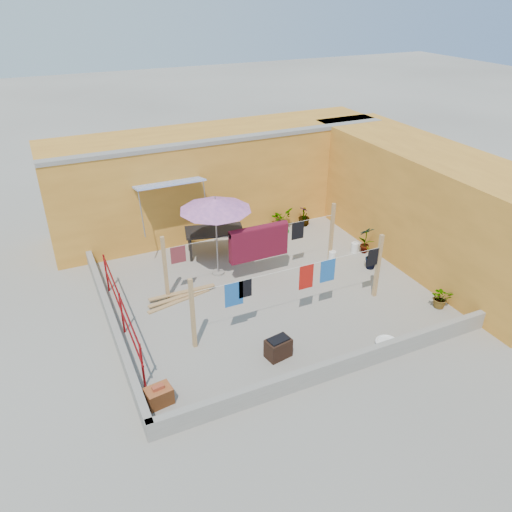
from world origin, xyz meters
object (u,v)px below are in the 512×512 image
(brick_stack, at_px, (159,396))
(green_hose, at_px, (281,230))
(white_basin, at_px, (387,343))
(plant_back_a, at_px, (281,219))
(water_jug_a, at_px, (332,256))
(outdoor_table, at_px, (214,232))
(brazier, at_px, (278,348))
(patio_umbrella, at_px, (215,205))
(water_jug_b, at_px, (355,247))

(brick_stack, bearing_deg, green_hose, 45.70)
(white_basin, bearing_deg, plant_back_a, 84.86)
(white_basin, distance_m, plant_back_a, 6.43)
(water_jug_a, bearing_deg, green_hose, 101.23)
(white_basin, xyz_separation_m, water_jug_a, (0.99, 3.89, 0.10))
(outdoor_table, bearing_deg, brazier, -94.84)
(patio_umbrella, xyz_separation_m, green_hose, (2.89, 1.68, -2.08))
(patio_umbrella, distance_m, brazier, 4.36)
(outdoor_table, distance_m, plant_back_a, 2.70)
(patio_umbrella, xyz_separation_m, water_jug_a, (3.36, -0.73, -1.96))
(outdoor_table, height_order, water_jug_a, outdoor_table)
(water_jug_a, height_order, water_jug_b, water_jug_b)
(water_jug_b, bearing_deg, water_jug_a, -169.56)
(water_jug_a, distance_m, water_jug_b, 0.93)
(brick_stack, xyz_separation_m, green_hose, (5.74, 5.88, -0.15))
(brick_stack, height_order, water_jug_b, brick_stack)
(green_hose, bearing_deg, outdoor_table, -168.14)
(outdoor_table, height_order, plant_back_a, outdoor_table)
(outdoor_table, height_order, water_jug_b, outdoor_table)
(green_hose, relative_size, plant_back_a, 0.75)
(outdoor_table, height_order, green_hose, outdoor_table)
(water_jug_b, bearing_deg, patio_umbrella, 172.56)
(brick_stack, xyz_separation_m, water_jug_a, (6.21, 3.47, -0.04))
(patio_umbrella, height_order, green_hose, patio_umbrella)
(water_jug_b, distance_m, plant_back_a, 2.70)
(green_hose, bearing_deg, water_jug_a, -78.77)
(patio_umbrella, relative_size, plant_back_a, 3.21)
(white_basin, xyz_separation_m, green_hose, (0.51, 6.30, -0.01))
(brazier, xyz_separation_m, plant_back_a, (3.03, 5.71, 0.14))
(brick_stack, bearing_deg, water_jug_b, 27.03)
(green_hose, bearing_deg, water_jug_b, -58.06)
(water_jug_a, bearing_deg, brick_stack, -150.82)
(brazier, height_order, white_basin, brazier)
(green_hose, xyz_separation_m, plant_back_a, (0.06, 0.10, 0.34))
(brazier, bearing_deg, outdoor_table, 85.16)
(water_jug_a, distance_m, green_hose, 2.46)
(plant_back_a, bearing_deg, patio_umbrella, -148.87)
(brick_stack, distance_m, white_basin, 5.24)
(water_jug_b, xyz_separation_m, plant_back_a, (-1.33, 2.34, 0.23))
(brick_stack, bearing_deg, white_basin, -4.62)
(patio_umbrella, bearing_deg, brazier, -91.24)
(brazier, distance_m, white_basin, 2.56)
(brazier, bearing_deg, brick_stack, -174.50)
(outdoor_table, bearing_deg, plant_back_a, 13.68)
(outdoor_table, height_order, brazier, outdoor_table)
(brick_stack, bearing_deg, water_jug_a, 29.18)
(brazier, relative_size, plant_back_a, 0.78)
(water_jug_b, bearing_deg, brazier, -142.31)
(patio_umbrella, distance_m, brick_stack, 5.43)
(outdoor_table, distance_m, white_basin, 6.15)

